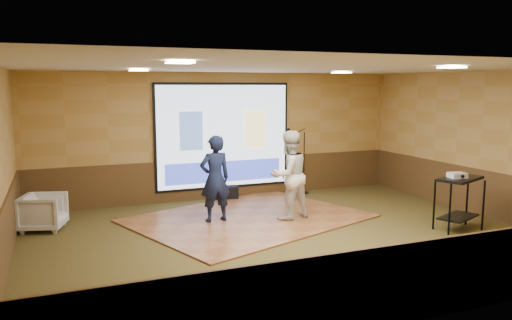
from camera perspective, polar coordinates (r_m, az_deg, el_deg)
name	(u,v)px	position (r m, az deg, el deg)	size (l,w,h in m)	color
ground	(285,237)	(9.05, 3.32, -8.77)	(9.00, 9.00, 0.00)	#2C3B1B
room_shell	(286,120)	(8.66, 3.44, 4.58)	(9.04, 7.04, 3.02)	#AE8948
wainscot_back	(224,178)	(12.08, -3.73, -2.07)	(9.00, 0.04, 0.95)	#4C3719
wainscot_front	(416,281)	(6.11, 17.82, -13.08)	(9.00, 0.04, 0.95)	#4C3719
wainscot_left	(5,240)	(8.15, -26.80, -8.16)	(0.04, 7.00, 0.95)	#4C3719
wainscot_right	(477,191)	(11.53, 23.95, -3.30)	(0.04, 7.00, 0.95)	#4C3719
projector_screen	(224,137)	(11.90, -3.71, 2.63)	(3.32, 0.06, 2.52)	black
downlight_nw	(139,70)	(9.73, -13.25, 9.96)	(0.32, 0.32, 0.02)	#FFE8BF
downlight_ne	(342,73)	(11.28, 9.75, 9.82)	(0.32, 0.32, 0.02)	#FFE8BF
downlight_sw	(180,63)	(6.49, -8.66, 10.96)	(0.32, 0.32, 0.02)	#FFE8BF
downlight_se	(452,67)	(8.65, 21.47, 9.82)	(0.32, 0.32, 0.02)	#FFE8BF
dance_floor	(249,218)	(10.21, -0.83, -6.66)	(4.38, 3.34, 0.03)	#915E35
player_left	(215,179)	(9.80, -4.71, -2.13)	(0.62, 0.41, 1.70)	#121A39
player_right	(289,175)	(9.97, 3.77, -1.73)	(0.86, 0.67, 1.77)	silver
av_table	(459,193)	(10.04, 22.23, -3.50)	(0.95, 0.50, 1.00)	black
projector	(457,175)	(9.91, 22.00, -1.63)	(0.29, 0.25, 0.10)	silver
mic_stand	(302,174)	(12.57, 5.26, -1.59)	(0.65, 0.27, 1.66)	black
banquet_chair	(44,212)	(10.18, -23.11, -5.50)	(0.73, 0.75, 0.68)	gray
duffel_bag	(227,193)	(11.93, -3.38, -3.77)	(0.50, 0.33, 0.31)	black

